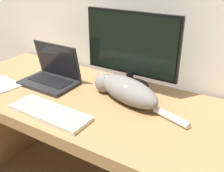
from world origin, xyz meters
name	(u,v)px	position (x,y,z in m)	size (l,w,h in m)	color
desk	(88,121)	(0.00, 0.34, 0.61)	(1.66, 0.68, 0.76)	#A37A4C
monitor	(131,52)	(0.15, 0.55, 0.97)	(0.52, 0.22, 0.42)	black
laptop	(52,76)	(-0.27, 0.38, 0.81)	(0.32, 0.22, 0.22)	#232326
external_keyboard	(50,113)	(-0.04, 0.11, 0.77)	(0.41, 0.15, 0.02)	beige
cat	(126,90)	(0.19, 0.41, 0.82)	(0.55, 0.25, 0.12)	gray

